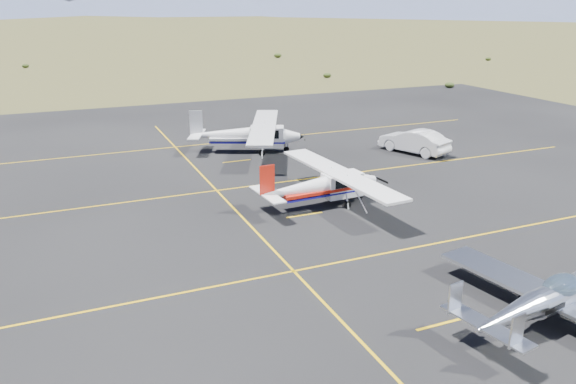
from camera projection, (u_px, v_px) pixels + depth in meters
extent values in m
plane|color=#383D1C|center=(447.00, 266.00, 22.94)|extent=(1600.00, 1600.00, 0.00)
cube|color=black|center=(361.00, 210.00, 29.04)|extent=(72.00, 72.00, 0.02)
cube|color=silver|center=(559.00, 300.00, 18.83)|extent=(2.97, 9.23, 0.12)
ellipsoid|color=#99BFD8|center=(561.00, 287.00, 18.67)|extent=(1.80, 1.22, 0.83)
cube|color=silver|center=(486.00, 325.00, 16.82)|extent=(1.21, 3.11, 0.06)
cube|color=silver|center=(517.00, 331.00, 15.71)|extent=(0.56, 0.15, 1.01)
cube|color=silver|center=(455.00, 297.00, 17.48)|extent=(0.56, 0.15, 1.01)
cylinder|color=black|center=(521.00, 300.00, 19.87)|extent=(0.42, 0.18, 0.40)
cube|color=white|center=(342.00, 184.00, 29.91)|extent=(2.13, 1.21, 1.26)
cube|color=white|center=(340.00, 173.00, 29.62)|extent=(2.13, 10.38, 0.13)
cube|color=black|center=(342.00, 180.00, 29.83)|extent=(1.57, 1.21, 0.52)
cube|color=red|center=(322.00, 189.00, 29.42)|extent=(4.75, 1.40, 0.17)
cube|color=red|center=(267.00, 180.00, 27.75)|extent=(0.80, 0.12, 1.50)
cube|color=white|center=(267.00, 194.00, 27.99)|extent=(0.90, 3.04, 0.06)
cylinder|color=black|center=(361.00, 196.00, 30.70)|extent=(0.34, 0.12, 0.34)
cylinder|color=black|center=(347.00, 205.00, 29.21)|extent=(0.42, 0.15, 0.41)
cylinder|color=black|center=(328.00, 194.00, 30.88)|extent=(0.42, 0.15, 0.41)
cube|color=silver|center=(267.00, 137.00, 39.92)|extent=(2.64, 2.06, 1.44)
cube|color=silver|center=(264.00, 126.00, 39.68)|extent=(6.20, 11.43, 0.15)
cube|color=black|center=(267.00, 133.00, 39.82)|extent=(2.07, 1.85, 0.59)
cube|color=silver|center=(248.00, 138.00, 39.97)|extent=(5.39, 3.27, 0.19)
cube|color=silver|center=(196.00, 122.00, 39.63)|extent=(0.86, 0.43, 1.71)
cube|color=silver|center=(197.00, 134.00, 39.91)|extent=(2.10, 3.45, 0.06)
cylinder|color=black|center=(287.00, 149.00, 40.21)|extent=(0.40, 0.25, 0.38)
cylinder|color=black|center=(262.00, 153.00, 39.15)|extent=(0.49, 0.31, 0.47)
cylinder|color=black|center=(264.00, 145.00, 41.27)|extent=(0.49, 0.31, 0.47)
imported|color=silver|center=(414.00, 141.00, 39.82)|extent=(3.49, 5.38, 1.68)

